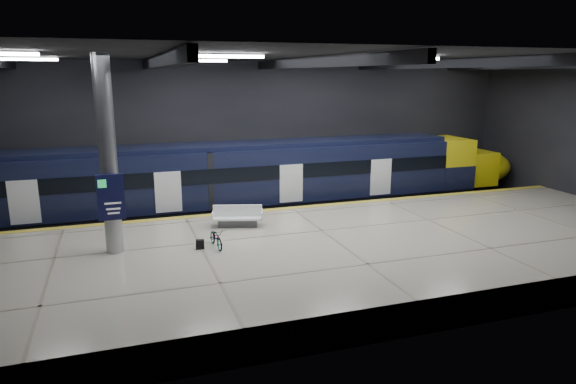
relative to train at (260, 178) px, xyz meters
name	(u,v)px	position (x,y,z in m)	size (l,w,h in m)	color
ground	(313,248)	(0.78, -5.50, -2.06)	(30.00, 30.00, 0.00)	black
room_shell	(314,114)	(0.78, -5.49, 3.66)	(30.10, 16.10, 8.05)	black
platform	(337,255)	(0.78, -8.00, -1.51)	(30.00, 11.00, 1.10)	beige
safety_strip	(292,208)	(0.78, -2.75, -0.95)	(30.00, 0.40, 0.01)	gold
rails	(275,214)	(0.78, 0.00, -1.98)	(30.00, 1.52, 0.16)	gray
train	(260,178)	(0.00, 0.00, 0.00)	(29.40, 2.84, 3.79)	black
bench	(238,219)	(-2.33, -4.82, -0.63)	(2.24, 1.41, 0.92)	#595B60
bicycle	(216,238)	(-3.69, -7.18, -0.59)	(0.49, 1.39, 0.73)	#99999E
pannier_bag	(200,244)	(-4.29, -7.18, -0.78)	(0.30, 0.18, 0.35)	black
info_column	(108,159)	(-7.22, -6.52, 2.40)	(0.90, 0.78, 6.90)	#9EA0A5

